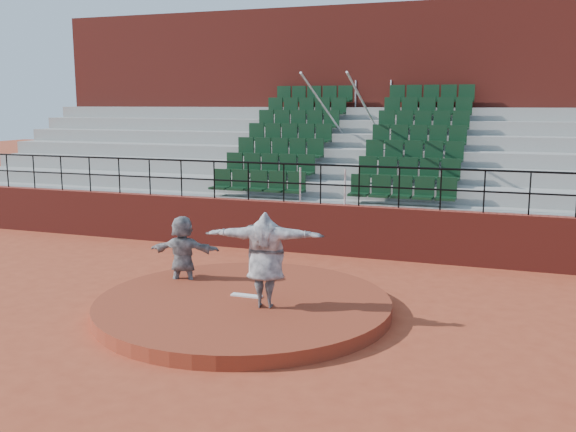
% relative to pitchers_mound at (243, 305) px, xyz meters
% --- Properties ---
extents(ground, '(90.00, 90.00, 0.00)m').
position_rel_pitchers_mound_xyz_m(ground, '(0.00, 0.00, -0.12)').
color(ground, '#A54025').
rests_on(ground, ground).
extents(pitchers_mound, '(5.50, 5.50, 0.25)m').
position_rel_pitchers_mound_xyz_m(pitchers_mound, '(0.00, 0.00, 0.00)').
color(pitchers_mound, maroon).
rests_on(pitchers_mound, ground).
extents(pitching_rubber, '(0.60, 0.15, 0.03)m').
position_rel_pitchers_mound_xyz_m(pitching_rubber, '(0.00, 0.15, 0.14)').
color(pitching_rubber, white).
rests_on(pitching_rubber, pitchers_mound).
extents(boundary_wall, '(24.00, 0.30, 1.30)m').
position_rel_pitchers_mound_xyz_m(boundary_wall, '(0.00, 5.00, 0.53)').
color(boundary_wall, maroon).
rests_on(boundary_wall, ground).
extents(wall_railing, '(24.04, 0.05, 1.03)m').
position_rel_pitchers_mound_xyz_m(wall_railing, '(0.00, 5.00, 1.90)').
color(wall_railing, black).
rests_on(wall_railing, boundary_wall).
extents(seating_deck, '(24.00, 5.97, 4.63)m').
position_rel_pitchers_mound_xyz_m(seating_deck, '(0.00, 8.65, 1.31)').
color(seating_deck, gray).
rests_on(seating_deck, ground).
extents(press_box_facade, '(24.00, 3.00, 7.10)m').
position_rel_pitchers_mound_xyz_m(press_box_facade, '(0.00, 12.60, 3.43)').
color(press_box_facade, maroon).
rests_on(press_box_facade, ground).
extents(pitcher, '(2.18, 0.94, 1.72)m').
position_rel_pitchers_mound_xyz_m(pitcher, '(0.56, -0.29, 0.99)').
color(pitcher, black).
rests_on(pitcher, pitchers_mound).
extents(fielder, '(1.53, 0.75, 1.58)m').
position_rel_pitchers_mound_xyz_m(fielder, '(-1.73, 0.88, 0.66)').
color(fielder, black).
rests_on(fielder, ground).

